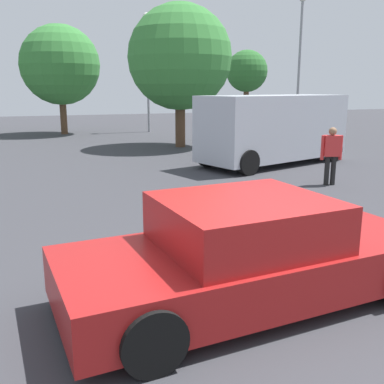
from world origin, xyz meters
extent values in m
plane|color=#38383D|center=(0.00, 0.00, 0.00)|extent=(80.00, 80.00, 0.00)
cube|color=maroon|center=(-0.09, 0.22, 0.44)|extent=(4.67, 2.20, 0.56)
cube|color=maroon|center=(-0.19, 0.22, 0.99)|extent=(2.03, 1.84, 0.55)
cube|color=slate|center=(0.71, 0.29, 0.99)|extent=(0.18, 1.57, 0.46)
cube|color=slate|center=(-1.09, 0.14, 0.99)|extent=(0.18, 1.57, 0.46)
cylinder|color=black|center=(1.41, 1.22, 0.32)|extent=(0.66, 0.27, 0.64)
cylinder|color=black|center=(-1.72, 0.97, 0.32)|extent=(0.66, 0.27, 0.64)
cylinder|color=black|center=(-1.58, -0.77, 0.32)|extent=(0.66, 0.27, 0.64)
cube|color=#B2B7C1|center=(5.29, 8.79, 1.25)|extent=(5.71, 3.45, 2.07)
cube|color=slate|center=(7.81, 9.57, 1.71)|extent=(0.54, 1.60, 0.83)
cylinder|color=black|center=(7.00, 10.29, 0.38)|extent=(0.80, 0.46, 0.76)
cylinder|color=black|center=(7.55, 8.52, 0.38)|extent=(0.80, 0.46, 0.76)
cylinder|color=black|center=(3.02, 9.06, 0.38)|extent=(0.80, 0.46, 0.76)
cylinder|color=black|center=(3.57, 7.29, 0.38)|extent=(0.80, 0.46, 0.76)
cylinder|color=black|center=(5.07, 5.31, 0.39)|extent=(0.13, 0.13, 0.77)
cylinder|color=black|center=(4.90, 5.36, 0.39)|extent=(0.13, 0.13, 0.77)
cube|color=red|center=(4.98, 5.34, 1.04)|extent=(0.46, 0.35, 0.55)
cylinder|color=red|center=(5.21, 5.26, 0.99)|extent=(0.09, 0.09, 0.64)
cylinder|color=red|center=(4.76, 5.41, 0.99)|extent=(0.09, 0.09, 0.64)
sphere|color=#936B4C|center=(4.98, 5.34, 1.42)|extent=(0.21, 0.21, 0.21)
cylinder|color=gray|center=(4.35, 21.31, 3.14)|extent=(0.14, 0.14, 6.28)
sphere|color=silver|center=(4.35, 21.31, 6.41)|extent=(0.44, 0.44, 0.44)
cylinder|color=gray|center=(12.02, 17.59, 3.57)|extent=(0.14, 0.14, 7.13)
cylinder|color=brown|center=(3.85, 14.20, 1.07)|extent=(0.43, 0.43, 2.13)
sphere|color=#387F38|center=(3.85, 14.20, 3.78)|extent=(4.40, 4.40, 4.40)
cylinder|color=brown|center=(-0.44, 21.72, 1.07)|extent=(0.36, 0.36, 2.14)
sphere|color=#387F38|center=(-0.44, 21.72, 3.74)|extent=(4.28, 4.28, 4.28)
cylinder|color=brown|center=(13.10, 25.95, 1.31)|extent=(0.40, 0.40, 2.61)
sphere|color=#2D6B2D|center=(13.10, 25.95, 3.75)|extent=(3.03, 3.03, 3.03)
camera|label=1|loc=(-2.49, -4.20, 2.51)|focal=41.48mm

